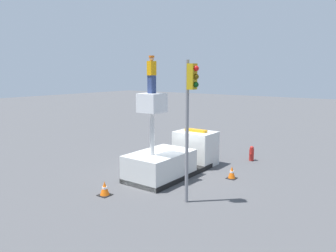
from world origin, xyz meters
name	(u,v)px	position (x,y,z in m)	size (l,w,h in m)	color
ground_plane	(170,175)	(0.00, 0.00, 0.00)	(120.00, 120.00, 0.00)	#4C4C4F
bucket_truck	(174,157)	(0.39, 0.00, 0.87)	(5.96, 2.30, 4.37)	black
worker	(152,75)	(-1.43, 0.00, 5.25)	(0.40, 0.26, 1.75)	navy
traffic_light_pole	(190,104)	(-2.53, -2.87, 4.11)	(0.34, 0.57, 5.83)	gray
fire_hydrant	(252,153)	(5.29, -2.33, 0.45)	(0.52, 0.28, 0.92)	#B2231E
traffic_cone_rear	(105,189)	(-4.06, 0.55, 0.30)	(0.53, 0.53, 0.63)	black
traffic_cone_curbside	(232,173)	(1.40, -2.89, 0.30)	(0.47, 0.47, 0.64)	black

